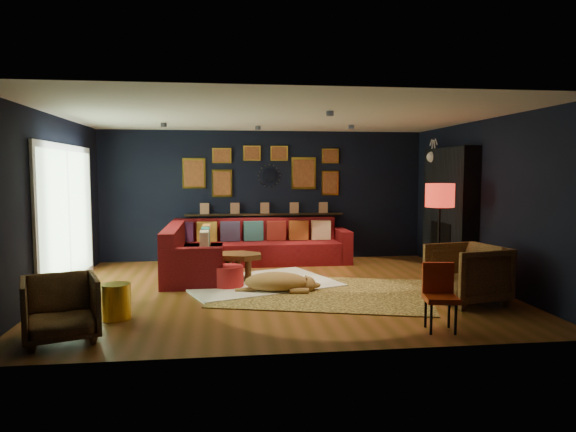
{
  "coord_description": "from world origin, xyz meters",
  "views": [
    {
      "loc": [
        -0.83,
        -7.62,
        1.79
      ],
      "look_at": [
        0.17,
        0.3,
        1.09
      ],
      "focal_mm": 32.0,
      "sensor_mm": 36.0,
      "label": 1
    }
  ],
  "objects": [
    {
      "name": "floor_lamp",
      "position": [
        2.5,
        -0.05,
        1.35
      ],
      "size": [
        0.44,
        0.44,
        1.6
      ],
      "color": "black",
      "rests_on": "ground"
    },
    {
      "name": "dog",
      "position": [
        -0.07,
        -0.2,
        0.22
      ],
      "size": [
        1.33,
        0.76,
        0.4
      ],
      "primitive_type": null,
      "rotation": [
        0.0,
        0.0,
        -0.11
      ],
      "color": "#AF7F48",
      "rests_on": "leopard_rug"
    },
    {
      "name": "gallery_wall",
      "position": [
        -0.01,
        2.72,
        1.81
      ],
      "size": [
        3.15,
        0.04,
        1.02
      ],
      "color": "yellow",
      "rests_on": "room_walls"
    },
    {
      "name": "deer_head",
      "position": [
        3.14,
        1.4,
        2.05
      ],
      "size": [
        0.5,
        0.28,
        0.45
      ],
      "color": "white",
      "rests_on": "fireplace"
    },
    {
      "name": "sectional",
      "position": [
        -0.61,
        1.81,
        0.32
      ],
      "size": [
        3.41,
        2.69,
        0.86
      ],
      "color": "maroon",
      "rests_on": "ground"
    },
    {
      "name": "sunburst_mirror",
      "position": [
        0.1,
        2.72,
        1.7
      ],
      "size": [
        0.47,
        0.16,
        0.47
      ],
      "color": "silver",
      "rests_on": "room_walls"
    },
    {
      "name": "armchair_right",
      "position": [
        2.45,
        -1.1,
        0.44
      ],
      "size": [
        0.96,
        1.0,
        0.88
      ],
      "primitive_type": "imported",
      "rotation": [
        0.0,
        0.0,
        -1.37
      ],
      "color": "#C98848",
      "rests_on": "ground"
    },
    {
      "name": "leopard_rug",
      "position": [
        0.62,
        -0.32,
        0.01
      ],
      "size": [
        3.5,
        2.9,
        0.02
      ],
      "primitive_type": "cube",
      "rotation": [
        0.0,
        0.0,
        -0.28
      ],
      "color": "tan",
      "rests_on": "ground"
    },
    {
      "name": "fireplace",
      "position": [
        3.09,
        0.9,
        1.02
      ],
      "size": [
        0.31,
        1.6,
        2.2
      ],
      "color": "black",
      "rests_on": "ground"
    },
    {
      "name": "room_walls",
      "position": [
        0.0,
        0.0,
        1.59
      ],
      "size": [
        6.5,
        6.5,
        6.5
      ],
      "color": "black",
      "rests_on": "ground"
    },
    {
      "name": "gold_stool",
      "position": [
        -2.13,
        -1.31,
        0.22
      ],
      "size": [
        0.35,
        0.35,
        0.43
      ],
      "primitive_type": "cylinder",
      "color": "yellow",
      "rests_on": "ground"
    },
    {
      "name": "coffee_table",
      "position": [
        -0.6,
        0.72,
        0.37
      ],
      "size": [
        0.98,
        0.85,
        0.42
      ],
      "rotation": [
        0.0,
        0.0,
        -0.3
      ],
      "color": "brown",
      "rests_on": "shag_rug"
    },
    {
      "name": "shag_rug",
      "position": [
        -0.3,
        0.42,
        0.02
      ],
      "size": [
        2.76,
        2.39,
        0.03
      ],
      "primitive_type": "cube",
      "rotation": [
        0.0,
        0.0,
        0.36
      ],
      "color": "white",
      "rests_on": "ground"
    },
    {
      "name": "armchair_left",
      "position": [
        -2.55,
        -2.05,
        0.38
      ],
      "size": [
        0.93,
        0.9,
        0.76
      ],
      "primitive_type": "imported",
      "rotation": [
        0.0,
        0.0,
        0.34
      ],
      "color": "#C98848",
      "rests_on": "ground"
    },
    {
      "name": "ledge",
      "position": [
        0.0,
        2.68,
        0.92
      ],
      "size": [
        3.2,
        0.12,
        0.04
      ],
      "primitive_type": "cube",
      "color": "black",
      "rests_on": "room_walls"
    },
    {
      "name": "orange_chair",
      "position": [
        1.58,
        -2.19,
        0.44
      ],
      "size": [
        0.41,
        0.41,
        0.76
      ],
      "rotation": [
        0.0,
        0.0,
        -0.16
      ],
      "color": "black",
      "rests_on": "ground"
    },
    {
      "name": "ceiling_spots",
      "position": [
        -0.0,
        0.8,
        2.56
      ],
      "size": [
        3.3,
        2.5,
        0.06
      ],
      "color": "black",
      "rests_on": "room_walls"
    },
    {
      "name": "floor",
      "position": [
        0.0,
        0.0,
        0.0
      ],
      "size": [
        6.5,
        6.5,
        0.0
      ],
      "primitive_type": "plane",
      "color": "brown",
      "rests_on": "ground"
    },
    {
      "name": "sliding_door",
      "position": [
        -3.22,
        0.6,
        1.1
      ],
      "size": [
        0.06,
        2.8,
        2.2
      ],
      "color": "white",
      "rests_on": "ground"
    },
    {
      "name": "pouf",
      "position": [
        -0.77,
        0.2,
        0.19
      ],
      "size": [
        0.47,
        0.47,
        0.31
      ],
      "primitive_type": "cylinder",
      "color": "#A61B20",
      "rests_on": "shag_rug"
    }
  ]
}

